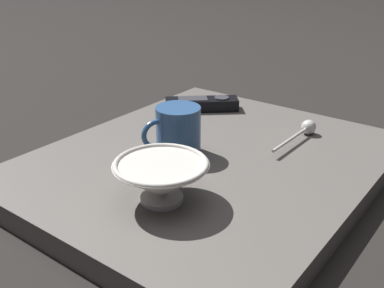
{
  "coord_description": "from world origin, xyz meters",
  "views": [
    {
      "loc": [
        -0.42,
        0.61,
        0.39
      ],
      "look_at": [
        0.03,
        0.01,
        0.06
      ],
      "focal_mm": 42.91,
      "sensor_mm": 36.0,
      "label": 1
    }
  ],
  "objects_px": {
    "coffee_mug": "(177,130)",
    "teaspoon": "(306,129)",
    "cereal_bowl": "(161,179)",
    "tv_remote_near": "(202,104)"
  },
  "relations": [
    {
      "from": "coffee_mug",
      "to": "tv_remote_near",
      "type": "xyz_separation_m",
      "value": [
        0.1,
        -0.21,
        -0.03
      ]
    },
    {
      "from": "cereal_bowl",
      "to": "teaspoon",
      "type": "height_order",
      "value": "cereal_bowl"
    },
    {
      "from": "teaspoon",
      "to": "cereal_bowl",
      "type": "bearing_deg",
      "value": 79.63
    },
    {
      "from": "cereal_bowl",
      "to": "tv_remote_near",
      "type": "xyz_separation_m",
      "value": [
        0.19,
        -0.36,
        -0.02
      ]
    },
    {
      "from": "coffee_mug",
      "to": "teaspoon",
      "type": "relative_size",
      "value": 0.67
    },
    {
      "from": "coffee_mug",
      "to": "teaspoon",
      "type": "bearing_deg",
      "value": -125.6
    },
    {
      "from": "teaspoon",
      "to": "tv_remote_near",
      "type": "height_order",
      "value": "same"
    },
    {
      "from": "coffee_mug",
      "to": "tv_remote_near",
      "type": "bearing_deg",
      "value": -64.77
    },
    {
      "from": "tv_remote_near",
      "to": "cereal_bowl",
      "type": "bearing_deg",
      "value": 117.54
    },
    {
      "from": "tv_remote_near",
      "to": "teaspoon",
      "type": "bearing_deg",
      "value": 179.71
    }
  ]
}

